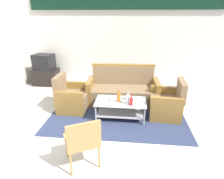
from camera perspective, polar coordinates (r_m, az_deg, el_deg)
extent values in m
plane|color=beige|center=(3.71, 1.26, -13.69)|extent=(14.00, 14.00, 0.00)
cube|color=silver|center=(6.11, 3.81, 14.85)|extent=(6.52, 0.12, 2.80)
cube|color=black|center=(5.98, 4.06, 24.96)|extent=(5.76, 0.08, 0.36)
cube|color=#2D3856|center=(4.40, 1.64, -7.36)|extent=(3.05, 2.06, 0.01)
cube|color=#7F6647|center=(4.82, 3.31, -1.79)|extent=(1.63, 0.77, 0.42)
cube|color=#7F6647|center=(4.96, 3.44, 4.47)|extent=(1.60, 0.21, 0.48)
cube|color=olive|center=(4.86, 13.29, -0.89)|extent=(0.15, 0.70, 0.62)
cube|color=olive|center=(4.85, -6.63, -0.47)|extent=(0.15, 0.70, 0.62)
cube|color=olive|center=(4.89, 3.51, 7.49)|extent=(1.64, 0.17, 0.06)
cube|color=#7F6647|center=(4.62, -11.60, -3.47)|extent=(0.66, 0.60, 0.40)
cube|color=#7F6647|center=(4.56, -15.73, 1.59)|extent=(0.12, 0.60, 0.45)
cube|color=olive|center=(4.87, -10.55, -0.86)|extent=(0.66, 0.10, 0.58)
cube|color=olive|center=(4.30, -12.98, -4.27)|extent=(0.66, 0.10, 0.58)
cube|color=#7F6647|center=(4.41, 15.80, -5.19)|extent=(0.70, 0.65, 0.40)
cube|color=#7F6647|center=(4.29, 20.50, -0.34)|extent=(0.16, 0.61, 0.45)
cube|color=olive|center=(4.08, 16.30, -6.16)|extent=(0.67, 0.15, 0.58)
cube|color=olive|center=(4.67, 15.59, -2.37)|extent=(0.67, 0.15, 0.58)
cube|color=silver|center=(4.07, 2.64, -3.65)|extent=(1.10, 0.60, 0.02)
cube|color=#9E9EA5|center=(4.20, 2.58, -7.00)|extent=(1.00, 0.52, 0.02)
cylinder|color=#9E9EA5|center=(4.44, -3.80, -4.14)|extent=(0.04, 0.04, 0.40)
cylinder|color=#9E9EA5|center=(4.40, 9.47, -4.69)|extent=(0.04, 0.04, 0.40)
cylinder|color=#9E9EA5|center=(3.99, -5.03, -7.43)|extent=(0.04, 0.04, 0.40)
cylinder|color=#9E9EA5|center=(3.94, 9.86, -8.10)|extent=(0.04, 0.04, 0.40)
cylinder|color=red|center=(3.88, 5.91, -3.74)|extent=(0.07, 0.07, 0.16)
cylinder|color=red|center=(3.83, 5.97, -2.22)|extent=(0.03, 0.03, 0.07)
cylinder|color=#D85919|center=(4.00, 2.05, -2.52)|extent=(0.08, 0.08, 0.19)
cylinder|color=#D85919|center=(3.95, 2.08, -0.72)|extent=(0.03, 0.03, 0.08)
cylinder|color=silver|center=(3.91, 4.84, -3.03)|extent=(0.08, 0.08, 0.21)
cylinder|color=silver|center=(3.85, 4.91, -1.02)|extent=(0.03, 0.03, 0.09)
cylinder|color=brown|center=(4.10, 4.84, -2.18)|extent=(0.08, 0.08, 0.16)
cylinder|color=brown|center=(4.06, 4.89, -0.72)|extent=(0.03, 0.03, 0.07)
cylinder|color=silver|center=(4.07, -0.04, -2.73)|extent=(0.08, 0.08, 0.10)
cube|color=black|center=(6.48, -19.59, 3.69)|extent=(0.80, 0.50, 0.52)
cube|color=black|center=(6.36, -20.17, 7.96)|extent=(0.66, 0.52, 0.48)
cube|color=black|center=(6.54, -19.09, 8.47)|extent=(0.51, 0.08, 0.36)
cube|color=#AD844C|center=(2.93, -9.36, -14.98)|extent=(0.65, 0.65, 0.04)
cube|color=#AD844C|center=(2.62, -8.60, -13.91)|extent=(0.45, 0.25, 0.40)
cylinder|color=#AD844C|center=(3.20, -13.79, -16.44)|extent=(0.03, 0.03, 0.42)
cylinder|color=#AD844C|center=(3.25, -6.21, -15.13)|extent=(0.03, 0.03, 0.42)
cylinder|color=#AD844C|center=(2.88, -12.50, -21.45)|extent=(0.03, 0.03, 0.42)
cylinder|color=#AD844C|center=(2.94, -3.91, -19.82)|extent=(0.03, 0.03, 0.42)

